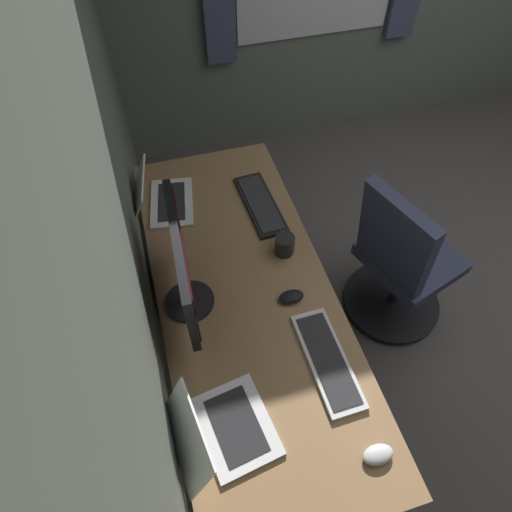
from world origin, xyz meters
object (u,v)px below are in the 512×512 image
laptop_left (159,198)px  coffee_mug (284,244)px  drawer_pedestal (230,299)px  monitor_primary (183,266)px  laptop_leftmost (217,431)px  mouse_spare (378,455)px  mouse_main (291,297)px  office_chair (400,265)px  keyboard_spare (260,204)px  keyboard_main (327,360)px

laptop_left → coffee_mug: size_ratio=2.87×
drawer_pedestal → monitor_primary: size_ratio=1.25×
laptop_leftmost → drawer_pedestal: bearing=-15.6°
mouse_spare → coffee_mug: 0.90m
coffee_mug → mouse_main: bearing=168.4°
laptop_leftmost → office_chair: (0.64, -1.09, -0.32)m
monitor_primary → laptop_leftmost: 0.58m
laptop_leftmost → keyboard_spare: (0.99, -0.44, -0.04)m
mouse_main → mouse_spare: 0.66m
laptop_left → keyboard_spare: bearing=-106.7°
laptop_left → keyboard_spare: size_ratio=0.85×
laptop_left → office_chair: (-0.49, -1.11, -0.32)m
keyboard_spare → monitor_primary: bearing=136.1°
drawer_pedestal → office_chair: (-0.11, -0.88, 0.11)m
mouse_spare → office_chair: bearing=-35.3°
keyboard_spare → laptop_leftmost: bearing=156.1°
laptop_left → mouse_spare: 1.43m
drawer_pedestal → mouse_main: mouse_main is taller
drawer_pedestal → laptop_left: size_ratio=1.91×
laptop_leftmost → coffee_mug: bearing=-33.7°
keyboard_main → coffee_mug: coffee_mug is taller
keyboard_main → office_chair: bearing=-52.2°
laptop_left → coffee_mug: laptop_left is taller
drawer_pedestal → office_chair: size_ratio=0.72×
keyboard_main → monitor_primary: bearing=48.0°
drawer_pedestal → keyboard_main: bearing=-158.1°
laptop_leftmost → monitor_primary: bearing=-1.1°
monitor_primary → coffee_mug: 0.51m
laptop_left → mouse_main: size_ratio=3.51×
monitor_primary → office_chair: size_ratio=0.58×
monitor_primary → mouse_spare: monitor_primary is taller
mouse_spare → office_chair: office_chair is taller
keyboard_spare → coffee_mug: (-0.30, -0.02, 0.04)m
mouse_main → laptop_left: bearing=32.5°
keyboard_spare → office_chair: bearing=-118.5°
keyboard_spare → coffee_mug: coffee_mug is taller
drawer_pedestal → office_chair: 0.89m
monitor_primary → mouse_spare: 0.92m
coffee_mug → laptop_left: bearing=48.1°
laptop_leftmost → mouse_spare: laptop_leftmost is taller
laptop_left → mouse_spare: bearing=-159.0°
laptop_left → mouse_main: 0.82m
monitor_primary → mouse_main: bearing=-104.1°
monitor_primary → mouse_spare: bearing=-147.7°
drawer_pedestal → coffee_mug: bearing=-103.2°
keyboard_main → mouse_main: 0.30m
mouse_main → mouse_spare: bearing=-173.4°
monitor_primary → keyboard_spare: (0.45, -0.43, -0.24)m
laptop_leftmost → office_chair: office_chair is taller
keyboard_spare → mouse_main: mouse_main is taller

